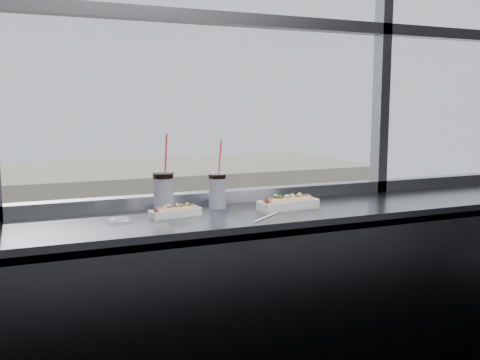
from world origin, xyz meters
name	(u,v)px	position (x,y,z in m)	size (l,w,h in m)	color
wall_back_lower	(215,308)	(0.00, 1.50, 0.55)	(6.00, 6.00, 0.00)	black
counter	(235,219)	(0.00, 1.23, 1.07)	(6.00, 0.55, 0.06)	slate
counter_fascia	(258,351)	(0.00, 0.97, 0.55)	(6.00, 0.04, 1.04)	slate
hotdog_tray_left	(175,212)	(-0.27, 1.25, 1.12)	(0.24, 0.11, 0.06)	white
hotdog_tray_right	(288,203)	(0.26, 1.21, 1.13)	(0.30, 0.12, 0.07)	white
soda_cup_left	(164,190)	(-0.30, 1.36, 1.21)	(0.10, 0.10, 0.36)	white
soda_cup_right	(217,188)	(-0.03, 1.37, 1.19)	(0.09, 0.09, 0.32)	white
loose_straw	(266,217)	(0.08, 1.07, 1.10)	(0.01, 0.01, 0.22)	white
wrapper	(119,220)	(-0.53, 1.23, 1.11)	(0.10, 0.07, 0.02)	silver
plaza_ground	(32,260)	(0.00, 45.00, -11.00)	(120.00, 120.00, 0.00)	#B1A99C
far_sidewalk	(42,332)	(0.00, 29.50, -10.98)	(80.00, 6.00, 0.04)	#B1A99C
far_building	(32,226)	(0.00, 39.50, -7.00)	(50.00, 14.00, 8.00)	gray
car_far_b	(63,340)	(0.80, 25.50, -9.87)	(6.44, 2.68, 2.15)	maroon
car_far_c	(282,306)	(12.98, 25.50, -9.97)	(5.84, 2.43, 1.95)	white
pedestrian_b	(1,316)	(-2.04, 30.10, -9.94)	(0.91, 0.68, 2.04)	#66605B
pedestrian_d	(198,291)	(9.34, 30.04, -10.03)	(0.83, 0.62, 1.87)	#66605B
tree_center	(31,279)	(-0.44, 29.50, -7.80)	(3.02, 3.02, 4.72)	#47382B
tree_right	(228,258)	(11.21, 29.50, -7.96)	(2.87, 2.87, 4.49)	#47382B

